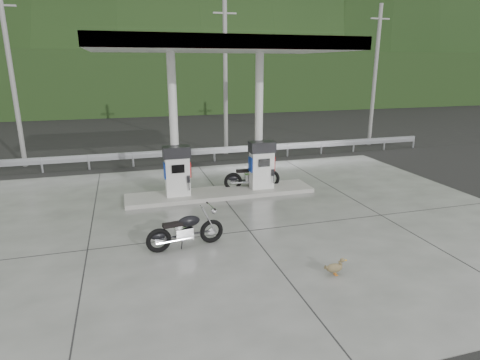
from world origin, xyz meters
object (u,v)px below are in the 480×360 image
object	(u,v)px
motorcycle_right	(252,176)
duck	(334,268)
gas_pump_left	(177,171)
gas_pump_right	(262,165)
motorcycle_left	(186,231)

from	to	relation	value
motorcycle_right	duck	xyz separation A→B (m)	(-0.26, -6.95, -0.32)
gas_pump_left	duck	xyz separation A→B (m)	(2.71, -6.51, -0.87)
gas_pump_left	gas_pump_right	distance (m)	3.20
gas_pump_right	duck	world-z (taller)	gas_pump_right
motorcycle_right	duck	bearing A→B (deg)	-89.19
gas_pump_right	motorcycle_left	world-z (taller)	gas_pump_right
gas_pump_left	motorcycle_left	distance (m)	4.11
gas_pump_left	motorcycle_left	size ratio (longest dim) A/B	0.91
gas_pump_right	motorcycle_right	distance (m)	0.74
motorcycle_left	duck	distance (m)	3.95
gas_pump_left	motorcycle_right	bearing A→B (deg)	8.54
duck	gas_pump_right	bearing A→B (deg)	88.38
motorcycle_left	duck	xyz separation A→B (m)	(3.07, -2.46, -0.30)
motorcycle_right	duck	distance (m)	6.97
duck	gas_pump_left	bearing A→B (deg)	115.29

